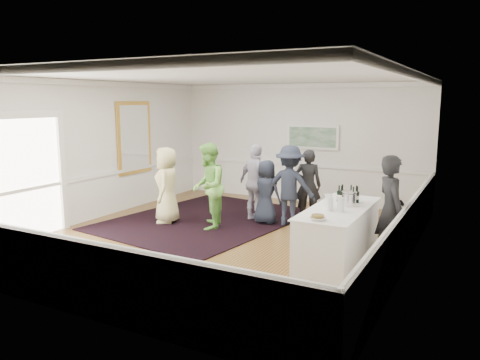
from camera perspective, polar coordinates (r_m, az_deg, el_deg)
The scene contains 23 objects.
floor at distance 9.61m, azimuth -1.59°, elevation -6.92°, with size 8.00×8.00×0.00m, color brown.
ceiling at distance 9.22m, azimuth -1.69°, elevation 12.51°, with size 7.00×8.00×0.02m, color white.
wall_left at distance 11.41m, azimuth -17.14°, elevation 3.50°, with size 0.02×8.00×3.20m, color white.
wall_right at distance 8.16m, azimuth 20.28°, elevation 1.01°, with size 0.02×8.00×3.20m, color white.
wall_back at distance 12.89m, azimuth 7.20°, elevation 4.51°, with size 7.00×0.02×3.20m, color white.
wall_front at distance 6.17m, azimuth -20.30°, elevation -1.62°, with size 7.00×0.02×3.20m, color white.
wainscoting at distance 9.48m, azimuth -1.61°, elevation -4.02°, with size 7.00×8.00×1.00m, color white, non-canonical shape.
mirror at distance 12.31m, azimuth -12.74°, elevation 5.04°, with size 0.05×1.25×1.85m.
doorway at distance 10.15m, azimuth -24.45°, elevation 1.29°, with size 0.10×1.78×2.56m.
landscape_painting at distance 12.69m, azimuth 8.82°, elevation 5.21°, with size 1.44×0.06×0.66m.
area_rug at distance 10.93m, azimuth -4.19°, elevation -4.83°, with size 3.56×4.67×0.02m, color black.
serving_table at distance 8.18m, azimuth 11.90°, elevation -6.56°, with size 0.90×2.38×0.96m.
bartender at distance 8.26m, azimuth 17.88°, elevation -3.50°, with size 0.68×0.44×1.86m, color black.
guest_tan at distance 10.63m, azimuth -8.92°, elevation -0.64°, with size 0.84×0.55×1.72m, color #C5B97B.
guest_green at distance 10.05m, azimuth -3.91°, elevation -0.76°, with size 0.90×0.70×1.86m, color #73BF4C.
guest_lilac at distance 10.68m, azimuth 1.94°, elevation -0.34°, with size 1.04×0.43×1.77m, color #BBB4C9.
guest_dark_a at distance 10.31m, azimuth 6.09°, elevation -0.72°, with size 1.15×0.66×1.78m, color #1E2332.
guest_dark_b at distance 10.80m, azimuth 8.28°, elevation -0.63°, with size 0.60×0.40×1.66m, color black.
guest_navy at distance 10.47m, azimuth 3.21°, elevation -1.47°, with size 0.71×0.46×1.44m, color #1E2332.
wine_bottles at distance 8.52m, azimuth 13.10°, elevation -1.59°, with size 0.38×0.24×0.31m.
juice_pitchers at distance 7.85m, azimuth 11.27°, elevation -2.72°, with size 0.38×0.33×0.24m.
ice_bucket at distance 8.22m, azimuth 13.14°, elevation -2.27°, with size 0.26×0.26×0.24m, color silver.
nut_bowl at distance 7.17m, azimuth 9.46°, elevation -4.53°, with size 0.25×0.25×0.07m.
Camera 1 is at (4.55, -8.01, 2.74)m, focal length 35.00 mm.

